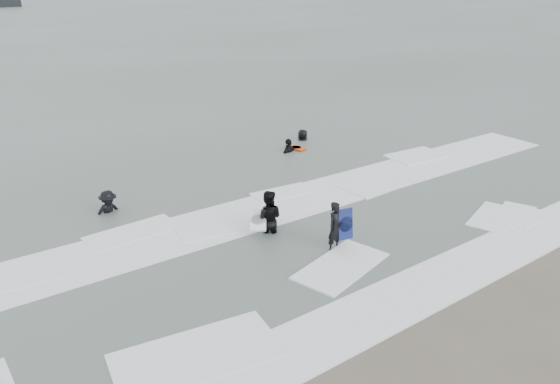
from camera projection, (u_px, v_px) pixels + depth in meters
ground at (388, 288)px, 14.57m from camera, size 320.00×320.00×0.00m
surfer_centre at (335, 250)px, 16.51m from camera, size 0.63×0.46×1.60m
surfer_wading at (268, 232)px, 17.69m from camera, size 1.22×1.18×1.98m
surfer_breaker at (109, 214)px, 18.97m from camera, size 1.19×0.78×1.72m
surfer_right_near at (289, 153)px, 25.30m from camera, size 1.15×0.74×1.82m
surfer_right_far at (303, 141)px, 26.99m from camera, size 0.89×0.63×1.73m
surf_foam at (304, 235)px, 17.35m from camera, size 30.03×9.06×0.09m
bodyboards at (298, 189)px, 19.75m from camera, size 7.13×9.37×1.25m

